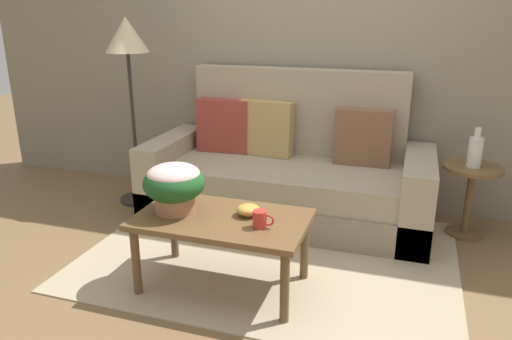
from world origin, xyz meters
The scene contains 11 objects.
ground_plane centered at (0.00, 0.00, 0.00)m, with size 14.00×14.00×0.00m, color brown.
wall_back centered at (0.00, 1.35, 1.49)m, with size 6.40×0.12×2.98m, color gray.
area_rug centered at (0.00, 0.14, 0.01)m, with size 2.47×1.83×0.01m, color tan.
couch centered at (-0.07, 0.86, 0.35)m, with size 2.24×0.94×1.17m.
coffee_table centered at (-0.16, -0.34, 0.41)m, with size 1.01×0.59×0.46m.
side_table centered at (1.30, 0.90, 0.38)m, with size 0.42×0.42×0.54m.
floor_lamp centered at (-1.41, 0.75, 1.29)m, with size 0.35×0.35×1.57m.
potted_plant centered at (-0.46, -0.36, 0.64)m, with size 0.37×0.37×0.30m.
coffee_mug centered at (0.10, -0.41, 0.51)m, with size 0.13×0.08×0.10m.
snack_bowl centered at (-0.02, -0.28, 0.50)m, with size 0.14×0.14×0.07m.
table_vase centered at (1.30, 0.89, 0.66)m, with size 0.10×0.10×0.29m.
Camera 1 is at (0.85, -2.79, 1.62)m, focal length 34.24 mm.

